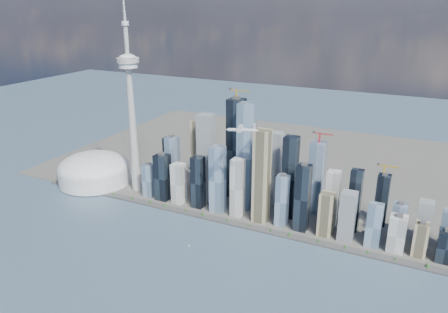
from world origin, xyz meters
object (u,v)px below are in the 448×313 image
at_px(sailboat_west, 189,245).
at_px(airplane, 242,130).
at_px(dome_stadium, 94,170).
at_px(needle_tower, 131,107).

bearing_deg(sailboat_west, airplane, 64.54).
relative_size(dome_stadium, airplane, 3.04).
distance_m(dome_stadium, sailboat_west, 457.57).
relative_size(airplane, sailboat_west, 7.68).
bearing_deg(sailboat_west, dome_stadium, 170.57).
height_order(dome_stadium, airplane, airplane).
relative_size(needle_tower, sailboat_west, 64.28).
xyz_separation_m(needle_tower, airplane, (355.86, -97.92, 8.97)).
xyz_separation_m(dome_stadium, sailboat_west, (418.24, -181.93, -36.69)).
height_order(needle_tower, dome_stadium, needle_tower).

